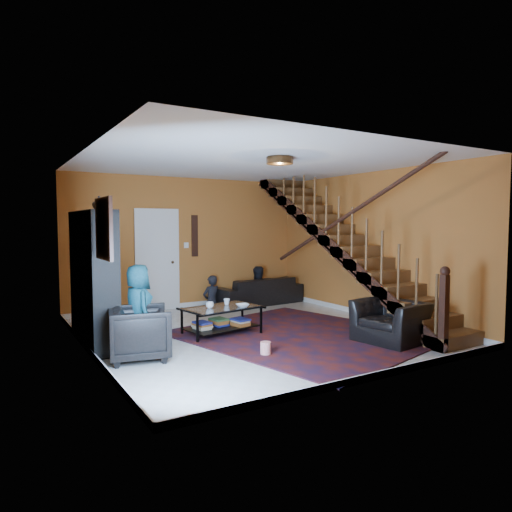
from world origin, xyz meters
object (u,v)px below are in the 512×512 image
(sofa, at_px, (258,291))
(coffee_table, at_px, (222,319))
(armchair_right, at_px, (391,322))
(armchair_left, at_px, (140,333))
(bookshelf, at_px, (94,280))

(sofa, bearing_deg, coffee_table, 42.57)
(armchair_right, relative_size, coffee_table, 0.75)
(sofa, bearing_deg, armchair_right, 85.45)
(armchair_left, bearing_deg, bookshelf, 29.70)
(bookshelf, relative_size, armchair_left, 2.56)
(sofa, relative_size, armchair_left, 2.61)
(sofa, height_order, armchair_right, armchair_right)
(bookshelf, xyz_separation_m, armchair_left, (0.35, -1.13, -0.61))
(sofa, relative_size, coffee_table, 1.59)
(sofa, xyz_separation_m, coffee_table, (-2.00, -2.15, -0.04))
(armchair_left, distance_m, coffee_table, 1.70)
(bookshelf, xyz_separation_m, coffee_table, (1.91, -0.45, -0.70))
(bookshelf, bearing_deg, sofa, 23.53)
(bookshelf, bearing_deg, coffee_table, -13.36)
(bookshelf, relative_size, coffee_table, 1.55)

